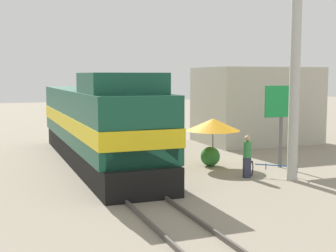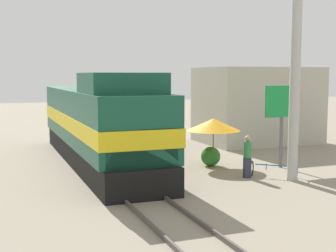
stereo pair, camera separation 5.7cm
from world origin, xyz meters
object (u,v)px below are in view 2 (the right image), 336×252
object	(u,v)px
utility_pole	(295,70)
billboard_sign	(282,107)
locomotive	(99,125)
vendor_umbrella	(213,125)
person_bystander	(247,155)
bicycle	(274,170)

from	to	relation	value
utility_pole	billboard_sign	world-z (taller)	utility_pole
locomotive	utility_pole	xyz separation A→B (m)	(6.79, -6.36, 2.62)
utility_pole	vendor_umbrella	xyz separation A→B (m)	(-1.79, 3.83, -2.56)
billboard_sign	person_bystander	distance (m)	3.55
vendor_umbrella	bicycle	bearing A→B (deg)	-66.01
utility_pole	bicycle	world-z (taller)	utility_pole
locomotive	billboard_sign	world-z (taller)	locomotive
person_bystander	utility_pole	bearing A→B (deg)	-35.56
vendor_umbrella	bicycle	world-z (taller)	vendor_umbrella
utility_pole	person_bystander	world-z (taller)	utility_pole
locomotive	billboard_sign	distance (m)	8.85
bicycle	locomotive	bearing A→B (deg)	-90.06
utility_pole	billboard_sign	distance (m)	3.24
billboard_sign	bicycle	world-z (taller)	billboard_sign
utility_pole	bicycle	size ratio (longest dim) A/B	4.77
billboard_sign	person_bystander	xyz separation A→B (m)	(-2.66, -1.42, -1.88)
person_bystander	bicycle	size ratio (longest dim) A/B	0.96
person_bystander	bicycle	xyz separation A→B (m)	(1.11, -0.35, -0.66)
bicycle	billboard_sign	bearing A→B (deg)	-179.69
locomotive	vendor_umbrella	bearing A→B (deg)	-26.82
bicycle	utility_pole	bearing A→B (deg)	70.87
vendor_umbrella	billboard_sign	world-z (taller)	billboard_sign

